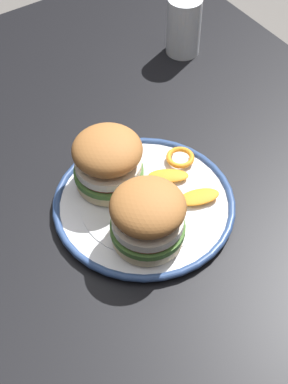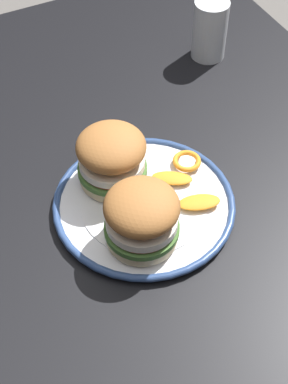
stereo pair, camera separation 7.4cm
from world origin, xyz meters
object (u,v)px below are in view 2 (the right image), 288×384
object	(u,v)px
sandwich_half_left	(142,217)
sandwich_half_right	(112,157)
drinking_glass	(209,33)
dining_table	(138,242)
dinner_plate	(144,204)

from	to	relation	value
sandwich_half_left	sandwich_half_right	world-z (taller)	same
sandwich_half_left	drinking_glass	xyz separation A→B (m)	(-0.37, 0.34, -0.01)
dining_table	drinking_glass	distance (m)	0.46
sandwich_half_right	drinking_glass	world-z (taller)	drinking_glass
dinner_plate	sandwich_half_right	bearing A→B (deg)	-160.15
dining_table	dinner_plate	size ratio (longest dim) A/B	4.31
sandwich_half_right	sandwich_half_left	bearing A→B (deg)	-4.71
dining_table	sandwich_half_left	xyz separation A→B (m)	(0.07, -0.03, 0.17)
sandwich_half_right	drinking_glass	xyz separation A→B (m)	(-0.24, 0.33, -0.01)
sandwich_half_right	dinner_plate	bearing A→B (deg)	19.85
sandwich_half_right	drinking_glass	distance (m)	0.41
dining_table	sandwich_half_right	xyz separation A→B (m)	(-0.06, -0.02, 0.17)
dinner_plate	sandwich_half_left	bearing A→B (deg)	-29.26
sandwich_half_left	drinking_glass	world-z (taller)	drinking_glass
dinner_plate	sandwich_half_left	xyz separation A→B (m)	(0.06, -0.04, 0.06)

